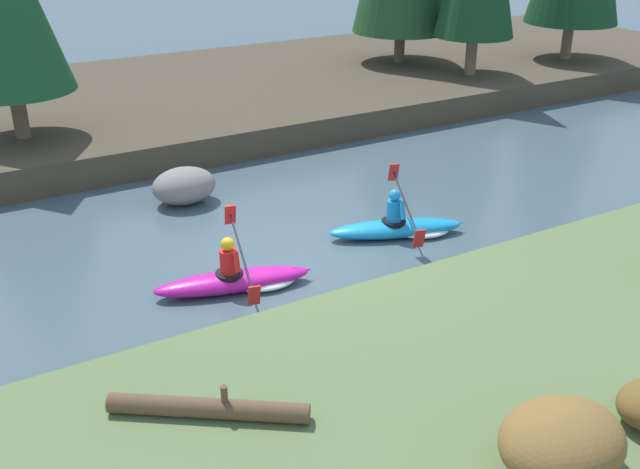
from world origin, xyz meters
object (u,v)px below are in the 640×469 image
(kayaker_middle, at_px, (239,279))
(driftwood_log, at_px, (208,408))
(boulder_midstream, at_px, (184,186))
(kayaker_lead, at_px, (402,227))

(kayaker_middle, relative_size, driftwood_log, 1.34)
(kayaker_middle, bearing_deg, driftwood_log, -105.60)
(driftwood_log, bearing_deg, kayaker_middle, 96.37)
(kayaker_middle, relative_size, boulder_midstream, 1.98)
(kayaker_lead, bearing_deg, driftwood_log, -124.38)
(kayaker_lead, distance_m, driftwood_log, 7.13)
(kayaker_lead, relative_size, driftwood_log, 1.32)
(kayaker_middle, distance_m, boulder_midstream, 4.21)
(boulder_midstream, bearing_deg, kayaker_middle, -97.94)
(boulder_midstream, distance_m, driftwood_log, 8.39)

